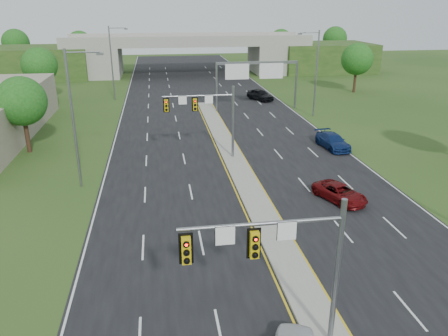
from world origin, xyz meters
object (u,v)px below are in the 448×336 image
Objects in this scene: signal_mast_far at (209,111)px; overpass at (188,57)px; sign_gantry at (256,72)px; signal_mast_near at (286,256)px; car_far_a at (340,193)px; car_far_b at (333,141)px; car_far_c at (260,95)px.

signal_mast_far is 0.09× the size of overpass.
signal_mast_near is at bearing -101.25° from sign_gantry.
signal_mast_far is 55.13m from overpass.
signal_mast_near reaches higher than car_far_a.
signal_mast_far is at bearing -114.11° from sign_gantry.
overpass reaches higher than signal_mast_far.
overpass is (-6.68, 35.08, -1.69)m from sign_gantry.
signal_mast_far is at bearing 107.34° from car_far_a.
car_far_b is at bearing 6.90° from signal_mast_far.
sign_gantry is (8.95, 44.99, 0.51)m from signal_mast_near.
overpass is 17.60× the size of car_far_a.
signal_mast_near is 52.60m from car_far_c.
overpass reaches higher than sign_gantry.
sign_gantry is 31.15m from car_far_a.
signal_mast_near reaches higher than sign_gantry.
overpass reaches higher than car_far_a.
car_far_a is 13.15m from car_far_b.
sign_gantry is at bearing -79.21° from overpass.
car_far_a is 0.89× the size of car_far_b.
sign_gantry is 0.14× the size of overpass.
signal_mast_near is 17.09m from car_far_a.
overpass is at bearing 87.65° from signal_mast_far.
overpass is at bearing 95.08° from car_far_b.
overpass is at bearing 74.32° from car_far_a.
signal_mast_far is 21.91m from sign_gantry.
car_far_b is 1.03× the size of car_far_c.
sign_gantry is at bearing 96.18° from car_far_b.
car_far_b is (13.02, 1.58, -3.96)m from signal_mast_far.
signal_mast_near is at bearing -91.62° from overpass.
sign_gantry reaches higher than car_far_c.
signal_mast_far is 1.37× the size of car_far_b.
sign_gantry is at bearing 65.89° from signal_mast_far.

